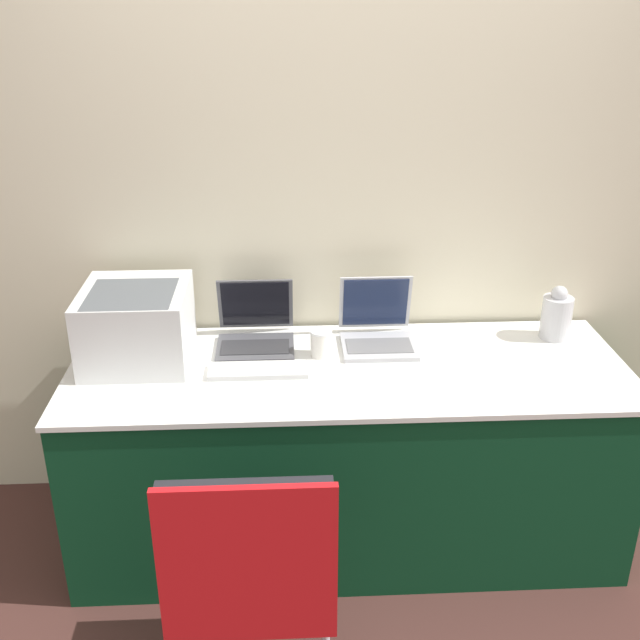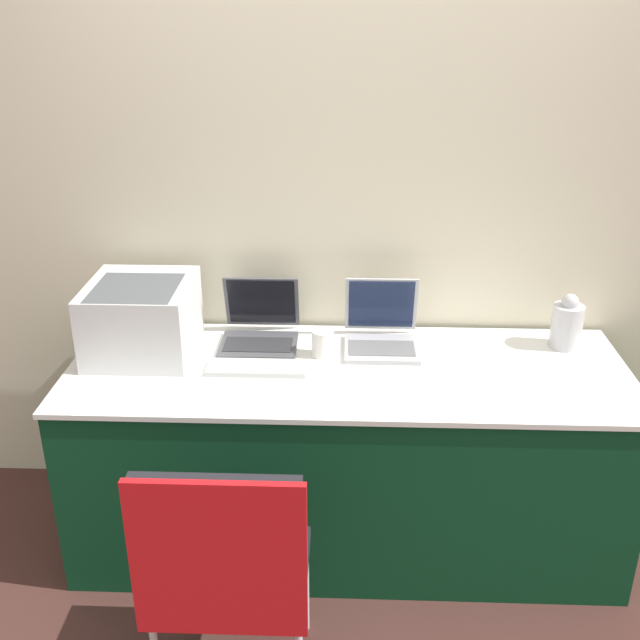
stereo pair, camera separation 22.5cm
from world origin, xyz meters
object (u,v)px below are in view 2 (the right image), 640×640
laptop_left (260,329)px  metal_pitcher (567,324)px  external_keyboard (257,368)px  coffee_cup (322,343)px  chair (225,564)px  laptop_right (381,332)px  printer (141,316)px

laptop_left → metal_pitcher: (1.23, 0.00, 0.04)m
metal_pitcher → external_keyboard: bearing=-168.2°
external_keyboard → laptop_left: bearing=93.5°
coffee_cup → chair: (-0.25, -0.92, -0.28)m
metal_pitcher → chair: bearing=-139.6°
laptop_left → external_keyboard: (0.02, -0.25, -0.05)m
laptop_right → metal_pitcher: bearing=1.2°
laptop_left → laptop_right: laptop_right is taller
printer → laptop_left: bearing=13.6°
laptop_left → chair: size_ratio=0.35×
coffee_cup → metal_pitcher: size_ratio=0.47×
external_keyboard → chair: size_ratio=0.40×
laptop_left → external_keyboard: 0.26m
laptop_left → laptop_right: (0.49, -0.01, 0.00)m
metal_pitcher → chair: (-1.22, -1.04, -0.33)m
laptop_right → external_keyboard: (-0.48, -0.24, -0.05)m
laptop_right → coffee_cup: size_ratio=2.89×
laptop_right → printer: bearing=-174.3°
printer → metal_pitcher: 1.68m
chair → laptop_left: bearing=90.2°
printer → laptop_left: (0.45, 0.11, -0.10)m
external_keyboard → metal_pitcher: bearing=11.8°
laptop_left → external_keyboard: laptop_left is taller
laptop_left → laptop_right: 0.49m
laptop_right → chair: bearing=-115.5°
laptop_right → chair: (-0.49, -1.03, -0.28)m
metal_pitcher → chair: metal_pitcher is taller
laptop_left → metal_pitcher: bearing=0.0°
laptop_left → coffee_cup: size_ratio=2.98×
coffee_cup → metal_pitcher: (0.97, 0.12, 0.05)m
chair → external_keyboard: bearing=89.2°
printer → external_keyboard: bearing=-17.2°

